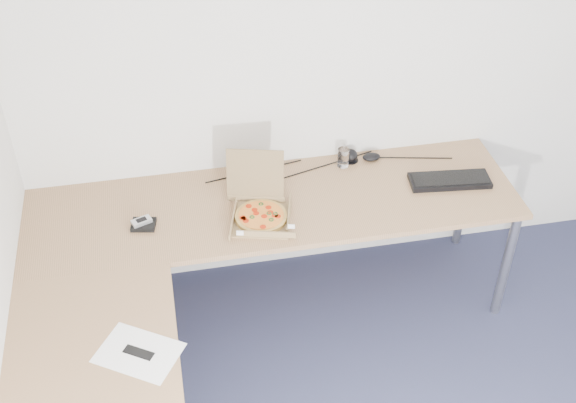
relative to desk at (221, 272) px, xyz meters
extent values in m
cube|color=#9E744D|center=(0.32, 0.43, 0.01)|extent=(2.50, 0.70, 0.03)
cylinder|color=gray|center=(1.52, 0.73, -0.35)|extent=(0.05, 0.05, 0.70)
cube|color=olive|center=(0.24, 0.30, 0.03)|extent=(0.29, 0.29, 0.01)
cube|color=olive|center=(0.24, 0.46, 0.18)|extent=(0.29, 0.06, 0.28)
cylinder|color=gold|center=(0.24, 0.30, 0.05)|extent=(0.26, 0.26, 0.02)
cylinder|color=red|center=(0.24, 0.30, 0.06)|extent=(0.22, 0.22, 0.00)
cylinder|color=silver|center=(0.75, 0.67, 0.08)|extent=(0.06, 0.06, 0.11)
cube|color=black|center=(1.26, 0.41, 0.04)|extent=(0.43, 0.19, 0.03)
ellipsoid|color=black|center=(0.91, 0.69, 0.05)|extent=(0.10, 0.07, 0.04)
cube|color=black|center=(-0.33, 0.36, 0.04)|extent=(0.13, 0.12, 0.02)
cube|color=#B2B5BA|center=(-0.34, 0.37, 0.06)|extent=(0.11, 0.08, 0.02)
cube|color=white|center=(-0.39, -0.43, 0.03)|extent=(0.40, 0.37, 0.00)
ellipsoid|color=black|center=(0.80, 0.71, 0.07)|extent=(0.09, 0.09, 0.07)
camera|label=1|loc=(-0.17, -2.48, 2.38)|focal=46.40mm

